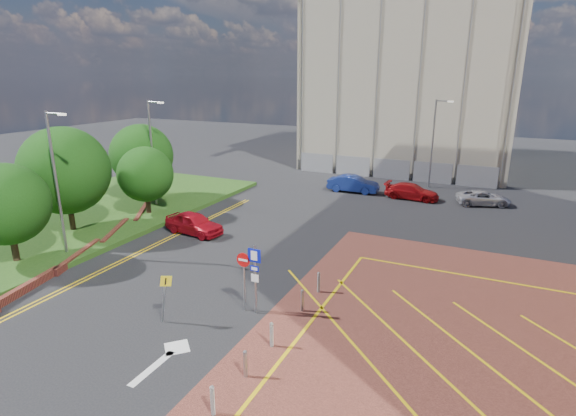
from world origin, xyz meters
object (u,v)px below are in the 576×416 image
Objects in this scene: car_red_left at (194,223)px; car_red_back at (412,191)px; tree_c at (145,174)px; lamp_left_far at (153,149)px; warning_sign at (165,293)px; car_blue_back at (353,184)px; sign_cluster at (251,272)px; tree_d at (142,155)px; car_silver_back at (483,198)px; tree_a at (6,204)px; tree_b at (65,171)px; lamp_back at (434,141)px; lamp_left_near at (57,178)px.

car_red_left reaches higher than car_red_back.
lamp_left_far is (-0.92, 2.00, 1.47)m from tree_c.
warning_sign is 0.50× the size of car_blue_back.
tree_d is at bearing 144.42° from sign_cluster.
car_silver_back is (25.34, 10.75, -3.29)m from tree_d.
tree_a is 1.30× the size of car_silver_back.
lamp_left_far reaches higher than car_blue_back.
car_silver_back is (22.34, 13.75, -2.62)m from tree_c.
warning_sign is (13.00, -6.35, -2.81)m from tree_b.
tree_b is 2.11× the size of sign_cluster.
car_blue_back is at bearing 62.67° from tree_a.
tree_d is at bearing 97.13° from tree_b.
car_red_left is at bearing -17.11° from tree_c.
lamp_back reaches higher than sign_cluster.
tree_b reaches higher than car_red_left.
car_blue_back is at bearing 63.84° from lamp_left_near.
lamp_back reaches higher than tree_c.
car_silver_back is (10.75, 0.36, -0.17)m from car_blue_back.
warning_sign is (11.00, -11.35, -1.76)m from tree_c.
lamp_left_far is 1.93× the size of car_silver_back.
tree_d is at bearing 154.32° from lamp_left_far.
lamp_left_far is 1.78× the size of car_red_back.
tree_a is 0.68× the size of lamp_left_near.
tree_a is 1.20× the size of car_blue_back.
car_red_back is (16.77, 13.19, -2.54)m from tree_c.
tree_d is (-3.00, 3.00, 0.68)m from tree_c.
car_red_back reaches higher than car_silver_back.
car_blue_back is (12.09, 23.39, -2.76)m from tree_a.
tree_b is 30.21m from lamp_back.
car_red_left is at bearing 24.82° from tree_b.
car_red_back is (17.27, 23.19, -2.85)m from tree_a.
tree_c is at bearing -134.32° from lamp_back.
sign_cluster is 11.33m from car_red_left.
tree_b is 1.62× the size of car_silver_back.
lamp_back is at bearing 49.59° from tree_b.
lamp_left_near is at bearing 154.56° from car_red_left.
lamp_back is at bearing 77.37° from warning_sign.
lamp_back is 7.42m from car_silver_back.
lamp_left_far is at bearing 114.71° from tree_c.
lamp_back is 30.22m from warning_sign.
sign_cluster is at bearing -36.82° from lamp_left_far.
lamp_left_near is 30.80m from lamp_back.
tree_c is 0.61× the size of lamp_back.
tree_a is 13.24m from tree_d.
lamp_left_far is 18.58m from sign_cluster.
lamp_back is at bearing 40.86° from lamp_left_far.
lamp_left_near is 30.69m from car_silver_back.
lamp_left_near is at bearing 146.83° from car_red_back.
tree_d is 0.76× the size of lamp_left_near.
tree_b is at bearing -82.87° from tree_d.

